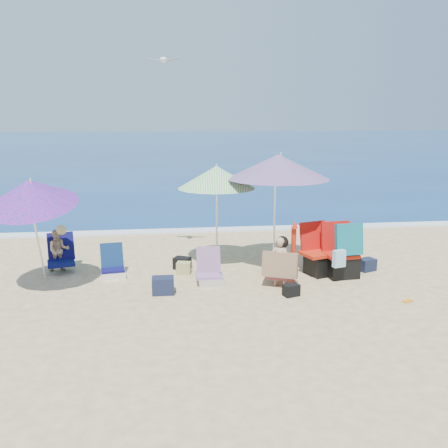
{
  "coord_description": "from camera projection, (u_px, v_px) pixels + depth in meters",
  "views": [
    {
      "loc": [
        -1.46,
        -8.49,
        3.22
      ],
      "look_at": [
        -0.3,
        1.0,
        1.1
      ],
      "focal_mm": 39.87,
      "sensor_mm": 36.0,
      "label": 1
    }
  ],
  "objects": [
    {
      "name": "chair_navy",
      "position": [
        113.0,
        269.0,
        10.03
      ],
      "size": [
        0.55,
        0.64,
        0.65
      ],
      "color": "#0D0C47",
      "rests_on": "ground"
    },
    {
      "name": "person_center",
      "position": [
        280.0,
        263.0,
        9.4
      ],
      "size": [
        0.75,
        0.72,
        0.98
      ],
      "color": "tan",
      "rests_on": "ground"
    },
    {
      "name": "sea",
      "position": [
        177.0,
        145.0,
        52.71
      ],
      "size": [
        120.0,
        80.0,
        0.12
      ],
      "color": "navy",
      "rests_on": "ground"
    },
    {
      "name": "seagull",
      "position": [
        164.0,
        60.0,
        10.19
      ],
      "size": [
        0.72,
        0.36,
        0.13
      ],
      "color": "silver"
    },
    {
      "name": "orange_item",
      "position": [
        407.0,
        301.0,
        8.71
      ],
      "size": [
        0.21,
        0.16,
        0.03
      ],
      "color": "orange",
      "rests_on": "ground"
    },
    {
      "name": "furled_umbrella",
      "position": [
        293.0,
        249.0,
        9.48
      ],
      "size": [
        0.16,
        0.19,
        1.26
      ],
      "color": "red",
      "rests_on": "ground"
    },
    {
      "name": "ground",
      "position": [
        247.0,
        294.0,
        9.1
      ],
      "size": [
        120.0,
        120.0,
        0.0
      ],
      "color": "#D8BC84",
      "rests_on": "ground"
    },
    {
      "name": "umbrella_blue",
      "position": [
        30.0,
        193.0,
        8.85
      ],
      "size": [
        1.92,
        1.97,
        2.26
      ],
      "color": "silver",
      "rests_on": "ground"
    },
    {
      "name": "camp_chair_right",
      "position": [
        342.0,
        257.0,
        9.97
      ],
      "size": [
        0.71,
        0.86,
        1.14
      ],
      "color": "red",
      "rests_on": "ground"
    },
    {
      "name": "bag_black_b",
      "position": [
        291.0,
        290.0,
        8.98
      ],
      "size": [
        0.33,
        0.27,
        0.22
      ],
      "color": "black",
      "rests_on": "ground"
    },
    {
      "name": "umbrella_turquoise",
      "position": [
        278.0,
        167.0,
        10.23
      ],
      "size": [
        2.55,
        2.55,
        2.45
      ],
      "color": "white",
      "rests_on": "ground"
    },
    {
      "name": "chair_rainbow",
      "position": [
        210.0,
        274.0,
        9.65
      ],
      "size": [
        0.54,
        0.6,
        0.67
      ],
      "color": "#E45063",
      "rests_on": "ground"
    },
    {
      "name": "bag_navy_a",
      "position": [
        163.0,
        285.0,
        9.09
      ],
      "size": [
        0.4,
        0.29,
        0.31
      ],
      "color": "#181E35",
      "rests_on": "ground"
    },
    {
      "name": "foam",
      "position": [
        217.0,
        230.0,
        14.04
      ],
      "size": [
        120.0,
        0.5,
        0.04
      ],
      "color": "white",
      "rests_on": "ground"
    },
    {
      "name": "bag_navy_b",
      "position": [
        367.0,
        265.0,
        10.43
      ],
      "size": [
        0.41,
        0.36,
        0.26
      ],
      "color": "#161E32",
      "rests_on": "ground"
    },
    {
      "name": "umbrella_striped",
      "position": [
        217.0,
        177.0,
        10.45
      ],
      "size": [
        1.84,
        1.84,
        2.2
      ],
      "color": "white",
      "rests_on": "ground"
    },
    {
      "name": "bag_black_a",
      "position": [
        182.0,
        263.0,
        10.55
      ],
      "size": [
        0.41,
        0.38,
        0.25
      ],
      "color": "black",
      "rests_on": "ground"
    },
    {
      "name": "person_left",
      "position": [
        59.0,
        250.0,
        10.36
      ],
      "size": [
        0.65,
        0.78,
        0.99
      ],
      "color": "tan",
      "rests_on": "ground"
    },
    {
      "name": "bag_tan",
      "position": [
        184.0,
        268.0,
        10.22
      ],
      "size": [
        0.32,
        0.26,
        0.24
      ],
      "color": "tan",
      "rests_on": "ground"
    },
    {
      "name": "camp_chair_left",
      "position": [
        320.0,
        259.0,
        10.19
      ],
      "size": [
        0.85,
        0.8,
        1.06
      ],
      "color": "red",
      "rests_on": "ground"
    }
  ]
}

